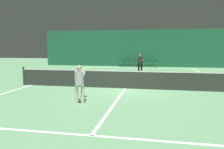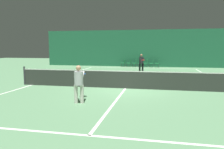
{
  "view_description": "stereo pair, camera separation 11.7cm",
  "coord_description": "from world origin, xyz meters",
  "px_view_note": "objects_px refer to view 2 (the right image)",
  "views": [
    {
      "loc": [
        1.47,
        -11.37,
        2.16
      ],
      "look_at": [
        -0.53,
        -0.96,
        0.85
      ],
      "focal_mm": 35.0,
      "sensor_mm": 36.0,
      "label": 1
    },
    {
      "loc": [
        1.59,
        -11.35,
        2.16
      ],
      "look_at": [
        -0.53,
        -0.96,
        0.85
      ],
      "focal_mm": 35.0,
      "sensor_mm": 36.0,
      "label": 2
    }
  ],
  "objects_px": {
    "tennis_net": "(125,79)",
    "player_far": "(141,62)",
    "courtside_chair_2": "(135,63)",
    "courtside_chair_1": "(129,63)",
    "tennis_ball": "(81,95)",
    "player_near": "(79,81)",
    "courtside_chair_6": "(158,63)",
    "courtside_chair_5": "(152,63)",
    "courtside_chair_3": "(140,63)",
    "courtside_chair_4": "(146,63)",
    "courtside_chair_0": "(124,62)"
  },
  "relations": [
    {
      "from": "player_near",
      "to": "courtside_chair_2",
      "type": "distance_m",
      "value": 16.64
    },
    {
      "from": "courtside_chair_3",
      "to": "courtside_chair_5",
      "type": "relative_size",
      "value": 1.0
    },
    {
      "from": "tennis_net",
      "to": "player_far",
      "type": "bearing_deg",
      "value": 87.93
    },
    {
      "from": "tennis_net",
      "to": "courtside_chair_3",
      "type": "bearing_deg",
      "value": 90.74
    },
    {
      "from": "player_near",
      "to": "player_far",
      "type": "height_order",
      "value": "player_far"
    },
    {
      "from": "player_near",
      "to": "courtside_chair_5",
      "type": "xyz_separation_m",
      "value": [
        2.45,
        16.63,
        -0.38
      ]
    },
    {
      "from": "courtside_chair_4",
      "to": "courtside_chair_2",
      "type": "bearing_deg",
      "value": -90.0
    },
    {
      "from": "courtside_chair_1",
      "to": "courtside_chair_4",
      "type": "height_order",
      "value": "same"
    },
    {
      "from": "player_far",
      "to": "courtside_chair_4",
      "type": "xyz_separation_m",
      "value": [
        0.18,
        5.31,
        -0.45
      ]
    },
    {
      "from": "courtside_chair_2",
      "to": "tennis_ball",
      "type": "relative_size",
      "value": 12.73
    },
    {
      "from": "courtside_chair_4",
      "to": "player_near",
      "type": "bearing_deg",
      "value": -6.21
    },
    {
      "from": "courtside_chair_0",
      "to": "courtside_chair_3",
      "type": "height_order",
      "value": "same"
    },
    {
      "from": "courtside_chair_0",
      "to": "courtside_chair_2",
      "type": "xyz_separation_m",
      "value": [
        1.27,
        0.0,
        0.0
      ]
    },
    {
      "from": "courtside_chair_2",
      "to": "courtside_chair_3",
      "type": "height_order",
      "value": "same"
    },
    {
      "from": "courtside_chair_4",
      "to": "tennis_ball",
      "type": "height_order",
      "value": "courtside_chair_4"
    },
    {
      "from": "player_far",
      "to": "courtside_chair_5",
      "type": "xyz_separation_m",
      "value": [
        0.81,
        5.31,
        -0.45
      ]
    },
    {
      "from": "courtside_chair_6",
      "to": "courtside_chair_1",
      "type": "bearing_deg",
      "value": -90.0
    },
    {
      "from": "courtside_chair_5",
      "to": "courtside_chair_6",
      "type": "xyz_separation_m",
      "value": [
        0.64,
        0.0,
        0.0
      ]
    },
    {
      "from": "tennis_net",
      "to": "player_far",
      "type": "distance_m",
      "value": 7.93
    },
    {
      "from": "tennis_net",
      "to": "player_near",
      "type": "distance_m",
      "value": 3.68
    },
    {
      "from": "player_far",
      "to": "tennis_ball",
      "type": "xyz_separation_m",
      "value": [
        -2.0,
        -10.05,
        -0.9
      ]
    },
    {
      "from": "courtside_chair_4",
      "to": "courtside_chair_6",
      "type": "bearing_deg",
      "value": 90.0
    },
    {
      "from": "courtside_chair_2",
      "to": "tennis_ball",
      "type": "height_order",
      "value": "courtside_chair_2"
    },
    {
      "from": "tennis_net",
      "to": "courtside_chair_0",
      "type": "xyz_separation_m",
      "value": [
        -2.08,
        13.22,
        -0.03
      ]
    },
    {
      "from": "tennis_net",
      "to": "courtside_chair_1",
      "type": "xyz_separation_m",
      "value": [
        -1.44,
        13.22,
        -0.03
      ]
    },
    {
      "from": "courtside_chair_5",
      "to": "courtside_chair_6",
      "type": "relative_size",
      "value": 1.0
    },
    {
      "from": "courtside_chair_6",
      "to": "courtside_chair_2",
      "type": "bearing_deg",
      "value": -90.0
    },
    {
      "from": "courtside_chair_6",
      "to": "player_near",
      "type": "bearing_deg",
      "value": -10.5
    },
    {
      "from": "courtside_chair_0",
      "to": "courtside_chair_6",
      "type": "xyz_separation_m",
      "value": [
        3.81,
        0.0,
        0.0
      ]
    },
    {
      "from": "courtside_chair_3",
      "to": "courtside_chair_6",
      "type": "xyz_separation_m",
      "value": [
        1.91,
        0.0,
        0.0
      ]
    },
    {
      "from": "player_far",
      "to": "courtside_chair_0",
      "type": "height_order",
      "value": "player_far"
    },
    {
      "from": "courtside_chair_3",
      "to": "courtside_chair_5",
      "type": "xyz_separation_m",
      "value": [
        1.27,
        0.0,
        0.0
      ]
    },
    {
      "from": "tennis_net",
      "to": "courtside_chair_2",
      "type": "xyz_separation_m",
      "value": [
        -0.81,
        13.22,
        -0.03
      ]
    },
    {
      "from": "courtside_chair_6",
      "to": "tennis_ball",
      "type": "height_order",
      "value": "courtside_chair_6"
    },
    {
      "from": "player_near",
      "to": "courtside_chair_1",
      "type": "bearing_deg",
      "value": -11.73
    },
    {
      "from": "player_near",
      "to": "tennis_ball",
      "type": "xyz_separation_m",
      "value": [
        -0.37,
        1.27,
        -0.84
      ]
    },
    {
      "from": "player_far",
      "to": "player_near",
      "type": "bearing_deg",
      "value": -20.2
    },
    {
      "from": "courtside_chair_6",
      "to": "courtside_chair_5",
      "type": "bearing_deg",
      "value": -90.0
    },
    {
      "from": "tennis_net",
      "to": "courtside_chair_3",
      "type": "distance_m",
      "value": 13.22
    },
    {
      "from": "player_near",
      "to": "courtside_chair_6",
      "type": "height_order",
      "value": "player_near"
    },
    {
      "from": "player_far",
      "to": "courtside_chair_6",
      "type": "distance_m",
      "value": 5.52
    },
    {
      "from": "tennis_net",
      "to": "courtside_chair_3",
      "type": "relative_size",
      "value": 14.29
    },
    {
      "from": "courtside_chair_2",
      "to": "courtside_chair_1",
      "type": "bearing_deg",
      "value": -90.0
    },
    {
      "from": "tennis_net",
      "to": "player_near",
      "type": "height_order",
      "value": "player_near"
    },
    {
      "from": "courtside_chair_5",
      "to": "courtside_chair_6",
      "type": "height_order",
      "value": "same"
    },
    {
      "from": "tennis_net",
      "to": "tennis_ball",
      "type": "xyz_separation_m",
      "value": [
        -1.71,
        -2.13,
        -0.48
      ]
    },
    {
      "from": "courtside_chair_0",
      "to": "courtside_chair_1",
      "type": "distance_m",
      "value": 0.64
    },
    {
      "from": "courtside_chair_3",
      "to": "courtside_chair_5",
      "type": "bearing_deg",
      "value": 90.0
    },
    {
      "from": "tennis_net",
      "to": "courtside_chair_5",
      "type": "xyz_separation_m",
      "value": [
        1.1,
        13.22,
        -0.03
      ]
    },
    {
      "from": "player_near",
      "to": "courtside_chair_0",
      "type": "bearing_deg",
      "value": -9.55
    }
  ]
}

